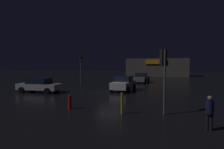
{
  "coord_description": "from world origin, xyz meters",
  "views": [
    {
      "loc": [
        6.73,
        -18.57,
        2.94
      ],
      "look_at": [
        -1.56,
        5.76,
        1.53
      ],
      "focal_mm": 30.88,
      "sensor_mm": 36.0,
      "label": 1
    }
  ],
  "objects_px": {
    "car_crossing": "(141,78)",
    "pedestrian": "(210,110)",
    "store_building": "(157,67)",
    "traffic_signal_main": "(81,63)",
    "traffic_signal_opposite": "(163,66)",
    "car_near": "(124,83)",
    "fire_hydrant": "(70,102)",
    "car_far": "(39,85)"
  },
  "relations": [
    {
      "from": "traffic_signal_main",
      "to": "car_far",
      "type": "relative_size",
      "value": 0.92
    },
    {
      "from": "store_building",
      "to": "traffic_signal_main",
      "type": "relative_size",
      "value": 3.43
    },
    {
      "from": "traffic_signal_opposite",
      "to": "car_crossing",
      "type": "distance_m",
      "value": 19.0
    },
    {
      "from": "car_crossing",
      "to": "pedestrian",
      "type": "relative_size",
      "value": 2.65
    },
    {
      "from": "car_near",
      "to": "traffic_signal_main",
      "type": "bearing_deg",
      "value": 147.16
    },
    {
      "from": "car_crossing",
      "to": "pedestrian",
      "type": "xyz_separation_m",
      "value": [
        6.68,
        -20.53,
        0.1
      ]
    },
    {
      "from": "store_building",
      "to": "fire_hydrant",
      "type": "bearing_deg",
      "value": -93.04
    },
    {
      "from": "traffic_signal_opposite",
      "to": "fire_hydrant",
      "type": "xyz_separation_m",
      "value": [
        -5.89,
        -0.56,
        -2.4
      ]
    },
    {
      "from": "pedestrian",
      "to": "car_far",
      "type": "bearing_deg",
      "value": 154.84
    },
    {
      "from": "traffic_signal_main",
      "to": "car_far",
      "type": "xyz_separation_m",
      "value": [
        0.17,
        -9.42,
        -2.29
      ]
    },
    {
      "from": "fire_hydrant",
      "to": "car_crossing",
      "type": "bearing_deg",
      "value": 85.91
    },
    {
      "from": "pedestrian",
      "to": "fire_hydrant",
      "type": "height_order",
      "value": "pedestrian"
    },
    {
      "from": "store_building",
      "to": "car_crossing",
      "type": "bearing_deg",
      "value": -91.98
    },
    {
      "from": "traffic_signal_main",
      "to": "pedestrian",
      "type": "distance_m",
      "value": 22.36
    },
    {
      "from": "car_near",
      "to": "car_crossing",
      "type": "bearing_deg",
      "value": 88.12
    },
    {
      "from": "fire_hydrant",
      "to": "pedestrian",
      "type": "bearing_deg",
      "value": -11.48
    },
    {
      "from": "store_building",
      "to": "car_crossing",
      "type": "relative_size",
      "value": 3.49
    },
    {
      "from": "fire_hydrant",
      "to": "car_near",
      "type": "bearing_deg",
      "value": 83.77
    },
    {
      "from": "store_building",
      "to": "car_far",
      "type": "distance_m",
      "value": 33.28
    },
    {
      "from": "pedestrian",
      "to": "traffic_signal_main",
      "type": "bearing_deg",
      "value": 132.51
    },
    {
      "from": "car_near",
      "to": "car_crossing",
      "type": "xyz_separation_m",
      "value": [
        0.31,
        9.32,
        -0.01
      ]
    },
    {
      "from": "car_crossing",
      "to": "pedestrian",
      "type": "distance_m",
      "value": 21.59
    },
    {
      "from": "car_near",
      "to": "car_crossing",
      "type": "height_order",
      "value": "car_near"
    },
    {
      "from": "car_near",
      "to": "car_far",
      "type": "bearing_deg",
      "value": -151.81
    },
    {
      "from": "store_building",
      "to": "car_far",
      "type": "xyz_separation_m",
      "value": [
        -8.83,
        -32.06,
        -1.36
      ]
    },
    {
      "from": "store_building",
      "to": "traffic_signal_opposite",
      "type": "relative_size",
      "value": 3.79
    },
    {
      "from": "car_far",
      "to": "pedestrian",
      "type": "bearing_deg",
      "value": -25.16
    },
    {
      "from": "traffic_signal_main",
      "to": "traffic_signal_opposite",
      "type": "relative_size",
      "value": 1.11
    },
    {
      "from": "car_near",
      "to": "car_far",
      "type": "height_order",
      "value": "car_near"
    },
    {
      "from": "traffic_signal_opposite",
      "to": "pedestrian",
      "type": "height_order",
      "value": "traffic_signal_opposite"
    },
    {
      "from": "car_crossing",
      "to": "fire_hydrant",
      "type": "height_order",
      "value": "car_crossing"
    },
    {
      "from": "car_far",
      "to": "car_crossing",
      "type": "relative_size",
      "value": 1.11
    },
    {
      "from": "traffic_signal_opposite",
      "to": "car_near",
      "type": "relative_size",
      "value": 0.83
    },
    {
      "from": "store_building",
      "to": "car_near",
      "type": "distance_m",
      "value": 27.88
    },
    {
      "from": "traffic_signal_opposite",
      "to": "fire_hydrant",
      "type": "relative_size",
      "value": 4.11
    },
    {
      "from": "car_far",
      "to": "car_crossing",
      "type": "xyz_separation_m",
      "value": [
        8.19,
        13.54,
        0.04
      ]
    },
    {
      "from": "traffic_signal_main",
      "to": "fire_hydrant",
      "type": "relative_size",
      "value": 4.54
    },
    {
      "from": "car_near",
      "to": "fire_hydrant",
      "type": "relative_size",
      "value": 4.94
    },
    {
      "from": "car_near",
      "to": "car_crossing",
      "type": "distance_m",
      "value": 9.32
    },
    {
      "from": "store_building",
      "to": "car_crossing",
      "type": "distance_m",
      "value": 18.58
    },
    {
      "from": "car_far",
      "to": "store_building",
      "type": "bearing_deg",
      "value": 74.61
    },
    {
      "from": "store_building",
      "to": "pedestrian",
      "type": "xyz_separation_m",
      "value": [
        6.05,
        -39.04,
        -1.23
      ]
    }
  ]
}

